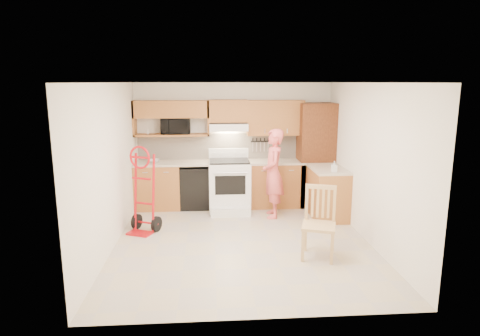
{
  "coord_description": "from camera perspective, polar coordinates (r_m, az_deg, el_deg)",
  "views": [
    {
      "loc": [
        -0.49,
        -6.29,
        2.51
      ],
      "look_at": [
        0.0,
        0.5,
        1.1
      ],
      "focal_mm": 31.2,
      "sensor_mm": 36.0,
      "label": 1
    }
  ],
  "objects": [
    {
      "name": "dishwasher",
      "position": [
        8.51,
        -6.1,
        -2.56
      ],
      "size": [
        0.6,
        0.6,
        0.85
      ],
      "primitive_type": "cube",
      "color": "black",
      "rests_on": "ground"
    },
    {
      "name": "countertop_right",
      "position": [
        8.5,
        4.88,
        0.87
      ],
      "size": [
        1.14,
        0.63,
        0.04
      ],
      "primitive_type": "cube",
      "color": "#C8B498",
      "rests_on": "lower_cab_right"
    },
    {
      "name": "wall_back",
      "position": [
        8.66,
        -0.85,
        3.33
      ],
      "size": [
        4.0,
        0.02,
        2.5
      ],
      "primitive_type": "cube",
      "color": "#F4E9CD",
      "rests_on": "ground"
    },
    {
      "name": "cab_return_right",
      "position": [
        8.03,
        11.87,
        -3.43
      ],
      "size": [
        0.6,
        1.0,
        0.9
      ],
      "primitive_type": "cube",
      "color": "#A45E34",
      "rests_on": "ground"
    },
    {
      "name": "person",
      "position": [
        7.79,
        4.57,
        -0.76
      ],
      "size": [
        0.42,
        0.62,
        1.67
      ],
      "primitive_type": "imported",
      "rotation": [
        0.0,
        0.0,
        -1.6
      ],
      "color": "#E35C59",
      "rests_on": "ground"
    },
    {
      "name": "lower_cab_left",
      "position": [
        8.56,
        -11.13,
        -2.45
      ],
      "size": [
        0.9,
        0.6,
        0.9
      ],
      "primitive_type": "cube",
      "color": "#A45E34",
      "rests_on": "ground"
    },
    {
      "name": "microwave",
      "position": [
        8.45,
        -8.78,
        5.72
      ],
      "size": [
        0.58,
        0.4,
        0.32
      ],
      "primitive_type": "imported",
      "rotation": [
        0.0,
        0.0,
        0.02
      ],
      "color": "black",
      "rests_on": "upper_shelf_mw"
    },
    {
      "name": "knife_strip",
      "position": [
        8.65,
        2.82,
        3.24
      ],
      "size": [
        0.4,
        0.05,
        0.29
      ],
      "primitive_type": null,
      "color": "black",
      "rests_on": "backsplash"
    },
    {
      "name": "wall_left",
      "position": [
        6.59,
        -17.37,
        0.14
      ],
      "size": [
        0.02,
        4.5,
        2.5
      ],
      "primitive_type": "cube",
      "color": "#F4E9CD",
      "rests_on": "ground"
    },
    {
      "name": "lower_cab_right",
      "position": [
        8.6,
        4.82,
        -2.21
      ],
      "size": [
        1.14,
        0.6,
        0.9
      ],
      "primitive_type": "cube",
      "color": "#A45E34",
      "rests_on": "ground"
    },
    {
      "name": "countertop_return",
      "position": [
        7.92,
        12.01,
        -0.14
      ],
      "size": [
        0.63,
        1.0,
        0.04
      ],
      "primitive_type": "cube",
      "color": "#C8B498",
      "rests_on": "cab_return_right"
    },
    {
      "name": "floor",
      "position": [
        6.79,
        0.31,
        -10.07
      ],
      "size": [
        4.0,
        4.5,
        0.02
      ],
      "primitive_type": "cube",
      "color": "#BFB08E",
      "rests_on": "ground"
    },
    {
      "name": "countertop_left",
      "position": [
        8.43,
        -9.23,
        0.67
      ],
      "size": [
        1.5,
        0.63,
        0.04
      ],
      "primitive_type": "cube",
      "color": "#C8B498",
      "rests_on": "lower_cab_left"
    },
    {
      "name": "bowl",
      "position": [
        8.46,
        -11.67,
        0.95
      ],
      "size": [
        0.28,
        0.28,
        0.06
      ],
      "primitive_type": "imported",
      "rotation": [
        0.0,
        0.0,
        0.23
      ],
      "color": "white",
      "rests_on": "countertop_left"
    },
    {
      "name": "range",
      "position": [
        8.21,
        -1.44,
        -1.81
      ],
      "size": [
        0.81,
        1.06,
        1.19
      ],
      "primitive_type": null,
      "color": "white",
      "rests_on": "ground"
    },
    {
      "name": "pantry_tall",
      "position": [
        8.64,
        10.27,
        1.78
      ],
      "size": [
        0.7,
        0.6,
        2.1
      ],
      "primitive_type": "cube",
      "color": "brown",
      "rests_on": "ground"
    },
    {
      "name": "upper_cab_left",
      "position": [
        8.43,
        -9.39,
        7.94
      ],
      "size": [
        1.5,
        0.33,
        0.34
      ],
      "primitive_type": "cube",
      "color": "#A45E34",
      "rests_on": "wall_back"
    },
    {
      "name": "backsplash",
      "position": [
        8.64,
        -0.84,
        2.98
      ],
      "size": [
        3.92,
        0.03,
        0.55
      ],
      "primitive_type": "cube",
      "color": "beige",
      "rests_on": "wall_back"
    },
    {
      "name": "wall_right",
      "position": [
        6.89,
        17.24,
        0.63
      ],
      "size": [
        0.02,
        4.5,
        2.5
      ],
      "primitive_type": "cube",
      "color": "#F4E9CD",
      "rests_on": "ground"
    },
    {
      "name": "soap_bottle",
      "position": [
        7.57,
        12.76,
        0.21
      ],
      "size": [
        0.09,
        0.1,
        0.2
      ],
      "primitive_type": "imported",
      "rotation": [
        0.0,
        0.0,
        -0.05
      ],
      "color": "white",
      "rests_on": "countertop_return"
    },
    {
      "name": "ceiling",
      "position": [
        6.31,
        0.34,
        11.7
      ],
      "size": [
        4.0,
        4.5,
        0.02
      ],
      "primitive_type": "cube",
      "color": "white",
      "rests_on": "ground"
    },
    {
      "name": "hand_truck",
      "position": [
        7.17,
        -13.32,
        -3.5
      ],
      "size": [
        0.68,
        0.66,
        1.34
      ],
      "primitive_type": null,
      "rotation": [
        0.0,
        0.0,
        -0.42
      ],
      "color": "red",
      "rests_on": "ground"
    },
    {
      "name": "range_hood",
      "position": [
        8.37,
        -1.58,
        5.66
      ],
      "size": [
        0.76,
        0.46,
        0.14
      ],
      "primitive_type": "cube",
      "color": "white",
      "rests_on": "wall_back"
    },
    {
      "name": "upper_shelf_mw",
      "position": [
        8.47,
        -9.28,
        4.5
      ],
      "size": [
        1.5,
        0.33,
        0.04
      ],
      "primitive_type": "cube",
      "color": "#A45E34",
      "rests_on": "wall_back"
    },
    {
      "name": "wall_front",
      "position": [
        4.25,
        2.72,
        -5.55
      ],
      "size": [
        4.0,
        0.02,
        2.5
      ],
      "primitive_type": "cube",
      "color": "#F4E9CD",
      "rests_on": "ground"
    },
    {
      "name": "upper_cab_right",
      "position": [
        8.51,
        4.84,
        6.87
      ],
      "size": [
        1.14,
        0.33,
        0.7
      ],
      "primitive_type": "cube",
      "color": "#A45E34",
      "rests_on": "wall_back"
    },
    {
      "name": "dining_chair",
      "position": [
        6.14,
        10.74,
        -7.44
      ],
      "size": [
        0.6,
        0.63,
        1.04
      ],
      "primitive_type": null,
      "rotation": [
        0.0,
        0.0,
        -0.32
      ],
      "color": "tan",
      "rests_on": "ground"
    },
    {
      "name": "upper_cab_center",
      "position": [
        8.4,
        -1.62,
        7.8
      ],
      "size": [
        0.76,
        0.33,
        0.44
      ],
      "primitive_type": "cube",
      "color": "#A45E34",
      "rests_on": "wall_back"
    }
  ]
}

